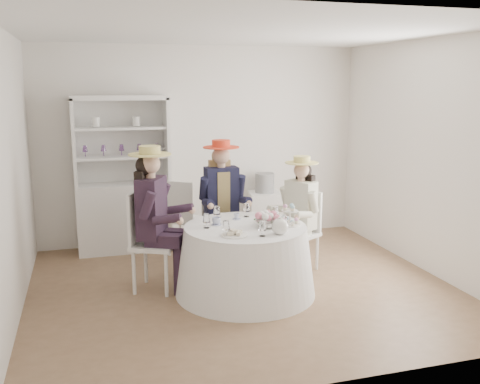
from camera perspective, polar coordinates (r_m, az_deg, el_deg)
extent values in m
plane|color=brown|center=(5.92, 0.28, -10.19)|extent=(4.50, 4.50, 0.00)
plane|color=white|center=(5.53, 0.30, 16.80)|extent=(4.50, 4.50, 0.00)
plane|color=white|center=(7.49, -4.10, 5.04)|extent=(4.50, 0.00, 4.50)
plane|color=white|center=(3.73, 9.10, -1.66)|extent=(4.50, 0.00, 4.50)
plane|color=white|center=(5.38, -23.33, 1.58)|extent=(0.00, 4.50, 4.50)
plane|color=white|center=(6.57, 19.49, 3.50)|extent=(0.00, 4.50, 4.50)
cone|color=white|center=(5.67, 0.57, -7.34)|extent=(1.48, 1.48, 0.71)
cylinder|color=white|center=(5.57, 0.57, -3.76)|extent=(1.28, 1.28, 0.02)
cube|color=silver|center=(7.25, -12.21, -2.62)|extent=(1.24, 0.55, 0.91)
cube|color=silver|center=(7.28, -12.67, 5.47)|extent=(1.21, 0.13, 1.11)
cube|color=silver|center=(7.04, -12.76, 9.79)|extent=(1.24, 0.55, 0.06)
cube|color=silver|center=(7.06, -17.30, 5.05)|extent=(0.08, 0.45, 1.11)
cube|color=silver|center=(7.14, -7.86, 5.53)|extent=(0.08, 0.45, 1.11)
cube|color=silver|center=(7.10, -12.49, 3.70)|extent=(1.16, 0.49, 0.03)
cube|color=silver|center=(7.06, -12.62, 6.69)|extent=(1.16, 0.49, 0.03)
sphere|color=white|center=(7.13, -8.88, 4.52)|extent=(0.14, 0.14, 0.14)
cube|color=silver|center=(7.66, 2.61, -2.50)|extent=(0.50, 0.50, 0.68)
cylinder|color=black|center=(7.56, 2.65, 0.98)|extent=(0.29, 0.29, 0.27)
cube|color=silver|center=(5.79, -9.07, -5.62)|extent=(0.59, 0.59, 0.04)
cylinder|color=silver|center=(5.66, -7.87, -8.72)|extent=(0.04, 0.04, 0.49)
cylinder|color=silver|center=(5.98, -6.81, -7.58)|extent=(0.04, 0.04, 0.49)
cylinder|color=silver|center=(5.78, -11.25, -8.41)|extent=(0.04, 0.04, 0.49)
cylinder|color=silver|center=(6.09, -10.03, -7.32)|extent=(0.04, 0.04, 0.49)
cube|color=silver|center=(5.78, -11.03, -2.65)|extent=(0.22, 0.39, 0.55)
cube|color=black|center=(5.70, -9.41, -1.66)|extent=(0.38, 0.46, 0.64)
cube|color=black|center=(5.64, -8.15, -5.14)|extent=(0.40, 0.30, 0.13)
cylinder|color=black|center=(5.69, -6.56, -8.44)|extent=(0.11, 0.11, 0.51)
cylinder|color=black|center=(5.45, -9.80, -1.43)|extent=(0.22, 0.18, 0.30)
cube|color=black|center=(5.82, -7.53, -4.59)|extent=(0.40, 0.30, 0.13)
cylinder|color=black|center=(5.87, -6.00, -7.80)|extent=(0.11, 0.11, 0.51)
cylinder|color=black|center=(5.88, -8.28, -0.45)|extent=(0.22, 0.18, 0.30)
cylinder|color=#D8A889|center=(5.63, -9.52, 1.74)|extent=(0.10, 0.10, 0.09)
sphere|color=#D8A889|center=(5.61, -9.56, 2.97)|extent=(0.21, 0.21, 0.21)
sphere|color=black|center=(5.63, -10.04, 2.81)|extent=(0.21, 0.21, 0.21)
cube|color=black|center=(5.69, -10.31, 0.23)|extent=(0.20, 0.28, 0.42)
cylinder|color=#CEBE64|center=(5.60, -9.60, 3.98)|extent=(0.44, 0.44, 0.01)
cylinder|color=#CEBE64|center=(5.59, -9.61, 4.43)|extent=(0.22, 0.22, 0.09)
cube|color=silver|center=(6.53, -1.92, -3.60)|extent=(0.44, 0.44, 0.04)
cylinder|color=silver|center=(6.40, -3.01, -6.27)|extent=(0.04, 0.04, 0.48)
cylinder|color=silver|center=(6.49, -0.01, -6.00)|extent=(0.04, 0.04, 0.48)
cylinder|color=silver|center=(6.72, -3.73, -5.39)|extent=(0.04, 0.04, 0.48)
cylinder|color=silver|center=(6.80, -0.87, -5.16)|extent=(0.04, 0.04, 0.48)
cube|color=silver|center=(6.64, -2.38, -0.73)|extent=(0.41, 0.04, 0.54)
cube|color=#181930|center=(6.46, -1.99, -0.10)|extent=(0.39, 0.22, 0.63)
cube|color=tan|center=(6.46, -1.99, -0.10)|extent=(0.16, 0.24, 0.54)
cube|color=#181930|center=(6.36, -2.47, -3.20)|extent=(0.15, 0.37, 0.13)
cylinder|color=#181930|center=(6.31, -2.09, -6.40)|extent=(0.11, 0.11, 0.50)
cylinder|color=#181930|center=(6.35, -3.86, 0.38)|extent=(0.10, 0.19, 0.30)
cube|color=#181930|center=(6.41, -0.77, -3.07)|extent=(0.15, 0.37, 0.13)
cylinder|color=#181930|center=(6.36, -0.38, -6.25)|extent=(0.11, 0.11, 0.50)
cylinder|color=#181930|center=(6.46, 0.03, 0.60)|extent=(0.10, 0.19, 0.30)
cylinder|color=#D8A889|center=(6.40, -2.01, 2.86)|extent=(0.10, 0.10, 0.09)
sphere|color=#D8A889|center=(6.38, -2.02, 3.92)|extent=(0.21, 0.21, 0.21)
sphere|color=tan|center=(6.43, -2.13, 3.83)|extent=(0.21, 0.21, 0.21)
cube|color=tan|center=(6.51, -2.20, 1.64)|extent=(0.26, 0.09, 0.41)
cylinder|color=red|center=(6.37, -2.03, 4.79)|extent=(0.43, 0.43, 0.01)
cylinder|color=red|center=(6.36, -2.03, 5.18)|extent=(0.22, 0.22, 0.09)
cube|color=silver|center=(6.38, 6.32, -4.51)|extent=(0.53, 0.53, 0.04)
cylinder|color=silver|center=(6.42, 4.32, -6.45)|extent=(0.03, 0.03, 0.43)
cylinder|color=silver|center=(6.24, 6.53, -7.04)|extent=(0.03, 0.03, 0.43)
cylinder|color=silver|center=(6.65, 6.04, -5.84)|extent=(0.03, 0.03, 0.43)
cylinder|color=silver|center=(6.48, 8.22, -6.39)|extent=(0.03, 0.03, 0.43)
cube|color=silver|center=(6.45, 7.32, -1.96)|extent=(0.21, 0.34, 0.49)
cube|color=beige|center=(6.31, 6.50, -1.34)|extent=(0.34, 0.40, 0.56)
cube|color=beige|center=(6.32, 5.06, -3.91)|extent=(0.35, 0.27, 0.12)
cylinder|color=beige|center=(6.31, 4.23, -6.70)|extent=(0.10, 0.10, 0.45)
cylinder|color=beige|center=(6.38, 4.87, -0.52)|extent=(0.19, 0.16, 0.27)
cube|color=beige|center=(6.22, 6.31, -4.19)|extent=(0.35, 0.27, 0.12)
cylinder|color=beige|center=(6.20, 5.48, -7.04)|extent=(0.10, 0.10, 0.45)
cylinder|color=beige|center=(6.14, 7.78, -1.06)|extent=(0.19, 0.16, 0.27)
cylinder|color=#D8A889|center=(6.25, 6.56, 1.35)|extent=(0.09, 0.09, 0.08)
sphere|color=#D8A889|center=(6.23, 6.59, 2.32)|extent=(0.18, 0.18, 0.18)
sphere|color=black|center=(6.27, 6.83, 2.24)|extent=(0.18, 0.18, 0.18)
cube|color=black|center=(6.33, 6.96, 0.23)|extent=(0.18, 0.24, 0.37)
cylinder|color=#CEBE64|center=(6.22, 6.60, 3.12)|extent=(0.39, 0.39, 0.01)
cylinder|color=#CEBE64|center=(6.21, 6.61, 3.47)|extent=(0.19, 0.19, 0.08)
cube|color=silver|center=(6.97, -5.82, -2.93)|extent=(0.57, 0.57, 0.04)
cylinder|color=silver|center=(7.11, -4.01, -4.58)|extent=(0.04, 0.04, 0.45)
cylinder|color=silver|center=(7.25, -6.35, -4.31)|extent=(0.04, 0.04, 0.45)
cylinder|color=silver|center=(6.82, -5.18, -5.28)|extent=(0.04, 0.04, 0.45)
cylinder|color=silver|center=(6.97, -7.59, -4.98)|extent=(0.04, 0.04, 0.45)
cube|color=silver|center=(6.75, -6.57, -1.03)|extent=(0.33, 0.26, 0.51)
imported|color=white|center=(5.60, -2.52, -3.18)|extent=(0.11, 0.11, 0.07)
imported|color=white|center=(5.83, -0.37, -2.65)|extent=(0.07, 0.07, 0.06)
imported|color=white|center=(5.75, 2.46, -2.81)|extent=(0.11, 0.11, 0.07)
imported|color=white|center=(5.51, 2.88, -3.50)|extent=(0.27, 0.27, 0.06)
sphere|color=pink|center=(5.59, 3.57, -2.57)|extent=(0.08, 0.08, 0.08)
sphere|color=white|center=(5.62, 3.35, -2.50)|extent=(0.08, 0.08, 0.08)
sphere|color=pink|center=(5.64, 3.01, -2.46)|extent=(0.08, 0.08, 0.08)
sphere|color=white|center=(5.63, 2.64, -2.47)|extent=(0.08, 0.08, 0.08)
sphere|color=pink|center=(5.60, 2.37, -2.53)|extent=(0.08, 0.08, 0.08)
sphere|color=white|center=(5.57, 2.28, -2.62)|extent=(0.08, 0.08, 0.08)
sphere|color=pink|center=(5.54, 2.40, -2.71)|extent=(0.08, 0.08, 0.08)
sphere|color=white|center=(5.52, 2.70, -2.77)|extent=(0.08, 0.08, 0.08)
sphere|color=pink|center=(5.51, 3.07, -2.78)|extent=(0.08, 0.08, 0.08)
sphere|color=white|center=(5.53, 3.41, -2.74)|extent=(0.08, 0.08, 0.08)
sphere|color=pink|center=(5.56, 3.59, -2.66)|extent=(0.08, 0.08, 0.08)
sphere|color=white|center=(5.28, 4.28, -3.69)|extent=(0.17, 0.17, 0.17)
cylinder|color=white|center=(5.31, 5.32, -3.51)|extent=(0.10, 0.03, 0.08)
cylinder|color=white|center=(5.26, 4.30, -2.81)|extent=(0.04, 0.04, 0.02)
cylinder|color=white|center=(5.22, -0.59, -4.62)|extent=(0.26, 0.26, 0.01)
cube|color=beige|center=(5.18, -1.06, -4.46)|extent=(0.06, 0.04, 0.03)
cube|color=beige|center=(5.21, -0.59, -4.24)|extent=(0.07, 0.05, 0.03)
cube|color=beige|center=(5.24, -0.12, -4.27)|extent=(0.07, 0.06, 0.03)
cube|color=beige|center=(5.24, -0.92, -4.14)|extent=(0.07, 0.07, 0.03)
cube|color=beige|center=(5.18, -0.15, -4.45)|extent=(0.06, 0.07, 0.03)
cylinder|color=white|center=(5.63, 5.30, -3.47)|extent=(0.23, 0.23, 0.01)
cylinder|color=white|center=(5.61, 5.31, -2.77)|extent=(0.02, 0.02, 0.15)
cylinder|color=white|center=(5.59, 5.33, -2.01)|extent=(0.17, 0.17, 0.01)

